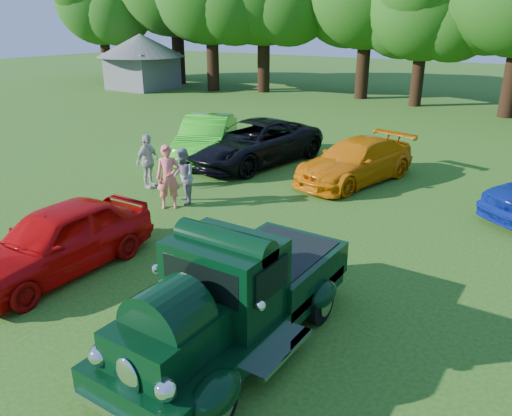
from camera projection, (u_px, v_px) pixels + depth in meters
The scene contains 10 objects.
ground at pixel (175, 290), 9.55m from camera, with size 120.00×120.00×0.00m, color #235313.
hero_pickup at pixel (234, 298), 7.70m from camera, with size 2.24×4.81×1.88m.
red_convertible at pixel (58, 240), 10.03m from camera, with size 1.65×4.11×1.40m, color #BF0808.
back_car_lime at pixel (207, 138), 18.38m from camera, with size 1.63×4.67×1.54m, color green.
back_car_black at pixel (254, 142), 17.71m from camera, with size 2.51×5.45×1.51m, color black.
back_car_orange at pixel (355, 161), 15.72m from camera, with size 1.86×4.56×1.32m, color orange.
spectator_pink at pixel (168, 177), 13.41m from camera, with size 0.64×0.42×1.75m, color #F96C66.
spectator_grey at pixel (183, 177), 13.75m from camera, with size 0.76×0.60×1.57m, color gray.
spectator_white at pixel (148, 161), 15.10m from camera, with size 0.96×0.40×1.65m, color beige.
gazebo at pixel (141, 55), 36.41m from camera, with size 6.40×6.40×3.90m.
Camera 1 is at (5.91, -6.14, 4.85)m, focal length 35.00 mm.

